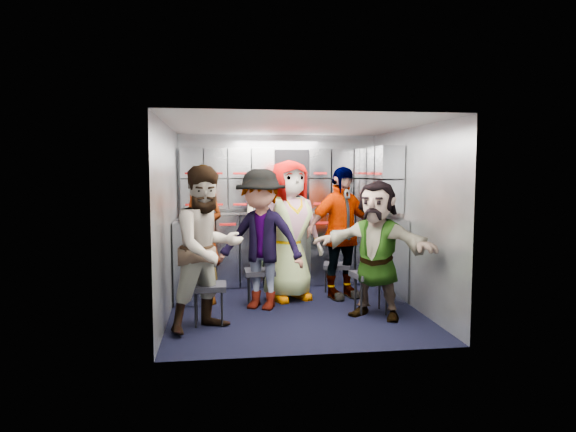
{
  "coord_description": "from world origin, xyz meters",
  "views": [
    {
      "loc": [
        -0.85,
        -5.77,
        1.6
      ],
      "look_at": [
        -0.02,
        0.35,
        1.05
      ],
      "focal_mm": 32.0,
      "sensor_mm": 36.0,
      "label": 1
    }
  ],
  "objects": [
    {
      "name": "red_latch_strip",
      "position": [
        0.0,
        1.09,
        0.88
      ],
      "size": [
        2.6,
        0.02,
        0.03
      ],
      "primitive_type": "cube",
      "color": "#AF1110",
      "rests_on": "cart_bank_back"
    },
    {
      "name": "ceiling",
      "position": [
        0.0,
        0.0,
        2.1
      ],
      "size": [
        2.8,
        3.0,
        0.02
      ],
      "primitive_type": "cube",
      "color": "silver",
      "rests_on": "wall_back"
    },
    {
      "name": "jump_seat_mid_left",
      "position": [
        -0.37,
        0.25,
        0.37
      ],
      "size": [
        0.36,
        0.34,
        0.42
      ],
      "rotation": [
        0.0,
        0.0,
        0.01
      ],
      "color": "black",
      "rests_on": "ground"
    },
    {
      "name": "wall_right",
      "position": [
        1.4,
        0.0,
        1.05
      ],
      "size": [
        0.04,
        3.0,
        2.1
      ],
      "primitive_type": "cube",
      "color": "gray",
      "rests_on": "ground"
    },
    {
      "name": "floor",
      "position": [
        0.0,
        0.0,
        0.0
      ],
      "size": [
        3.0,
        3.0,
        0.0
      ],
      "primitive_type": "plane",
      "color": "black",
      "rests_on": "ground"
    },
    {
      "name": "bottle_mid",
      "position": [
        0.14,
        1.24,
        1.14
      ],
      "size": [
        0.06,
        0.06,
        0.22
      ],
      "primitive_type": "cylinder",
      "color": "white",
      "rests_on": "counter"
    },
    {
      "name": "jump_seat_near_left",
      "position": [
        -0.96,
        -0.48,
        0.38
      ],
      "size": [
        0.36,
        0.34,
        0.43
      ],
      "rotation": [
        0.0,
        0.0,
        -0.01
      ],
      "color": "black",
      "rests_on": "ground"
    },
    {
      "name": "coffee_niche",
      "position": [
        0.18,
        1.41,
        1.47
      ],
      "size": [
        0.46,
        0.16,
        0.84
      ],
      "primitive_type": null,
      "color": "black",
      "rests_on": "wall_back"
    },
    {
      "name": "attendant_standing",
      "position": [
        -1.05,
        0.41,
        0.83
      ],
      "size": [
        0.72,
        0.7,
        1.67
      ],
      "primitive_type": "imported",
      "rotation": [
        0.0,
        0.0,
        -0.73
      ],
      "color": "black",
      "rests_on": "ground"
    },
    {
      "name": "attendant_arc_c",
      "position": [
        0.01,
        0.46,
        0.86
      ],
      "size": [
        0.98,
        0.79,
        1.72
      ],
      "primitive_type": "imported",
      "rotation": [
        0.0,
        0.0,
        0.33
      ],
      "color": "black",
      "rests_on": "ground"
    },
    {
      "name": "jump_seat_mid_right",
      "position": [
        0.66,
        0.61,
        0.35
      ],
      "size": [
        0.4,
        0.39,
        0.4
      ],
      "rotation": [
        0.0,
        0.0,
        -0.24
      ],
      "color": "black",
      "rests_on": "ground"
    },
    {
      "name": "attendant_arc_a",
      "position": [
        -0.96,
        -0.66,
        0.82
      ],
      "size": [
        1.01,
        0.96,
        1.64
      ],
      "primitive_type": "imported",
      "rotation": [
        0.0,
        0.0,
        0.59
      ],
      "color": "black",
      "rests_on": "ground"
    },
    {
      "name": "attendant_arc_e",
      "position": [
        0.84,
        -0.45,
        0.75
      ],
      "size": [
        1.38,
        1.18,
        1.5
      ],
      "primitive_type": "imported",
      "rotation": [
        0.0,
        0.0,
        -0.64
      ],
      "color": "black",
      "rests_on": "ground"
    },
    {
      "name": "jump_seat_center",
      "position": [
        0.01,
        0.64,
        0.38
      ],
      "size": [
        0.47,
        0.46,
        0.43
      ],
      "rotation": [
        0.0,
        0.0,
        -0.42
      ],
      "color": "black",
      "rests_on": "ground"
    },
    {
      "name": "bottle_right",
      "position": [
        0.31,
        1.24,
        1.16
      ],
      "size": [
        0.07,
        0.07,
        0.26
      ],
      "primitive_type": "cylinder",
      "color": "white",
      "rests_on": "counter"
    },
    {
      "name": "jump_seat_near_right",
      "position": [
        0.84,
        -0.27,
        0.4
      ],
      "size": [
        0.45,
        0.43,
        0.46
      ],
      "rotation": [
        0.0,
        0.0,
        0.18
      ],
      "color": "black",
      "rests_on": "ground"
    },
    {
      "name": "cup_left",
      "position": [
        -0.42,
        1.23,
        1.08
      ],
      "size": [
        0.08,
        0.08,
        0.11
      ],
      "primitive_type": "cylinder",
      "color": "beige",
      "rests_on": "counter"
    },
    {
      "name": "bottle_left",
      "position": [
        -0.36,
        1.24,
        1.17
      ],
      "size": [
        0.06,
        0.06,
        0.27
      ],
      "primitive_type": "cylinder",
      "color": "white",
      "rests_on": "counter"
    },
    {
      "name": "cart_bank_left",
      "position": [
        -1.19,
        0.56,
        0.49
      ],
      "size": [
        0.38,
        0.76,
        0.99
      ],
      "primitive_type": "cube",
      "color": "#9AA0AA",
      "rests_on": "ground"
    },
    {
      "name": "locker_bank_back",
      "position": [
        0.0,
        1.35,
        1.49
      ],
      "size": [
        2.68,
        0.28,
        0.82
      ],
      "primitive_type": "cube",
      "color": "#9AA0AA",
      "rests_on": "wall_back"
    },
    {
      "name": "right_cabinet",
      "position": [
        1.25,
        0.6,
        0.5
      ],
      "size": [
        0.28,
        1.2,
        1.0
      ],
      "primitive_type": "cube",
      "color": "#9AA0AA",
      "rests_on": "ground"
    },
    {
      "name": "locker_bank_right",
      "position": [
        1.25,
        0.7,
        1.49
      ],
      "size": [
        0.28,
        1.0,
        0.82
      ],
      "primitive_type": "cube",
      "color": "#9AA0AA",
      "rests_on": "wall_right"
    },
    {
      "name": "counter",
      "position": [
        0.0,
        1.29,
        1.01
      ],
      "size": [
        2.68,
        0.42,
        0.03
      ],
      "primitive_type": "cube",
      "color": "#AEB1B5",
      "rests_on": "cart_bank_back"
    },
    {
      "name": "wall_back",
      "position": [
        0.0,
        1.5,
        1.05
      ],
      "size": [
        2.8,
        0.04,
        2.1
      ],
      "primitive_type": "cube",
      "color": "gray",
      "rests_on": "ground"
    },
    {
      "name": "cup_right",
      "position": [
        0.98,
        1.23,
        1.09
      ],
      "size": [
        0.08,
        0.08,
        0.11
      ],
      "primitive_type": "cylinder",
      "color": "beige",
      "rests_on": "counter"
    },
    {
      "name": "attendant_arc_b",
      "position": [
        -0.37,
        0.07,
        0.81
      ],
      "size": [
        1.2,
        1.01,
        1.62
      ],
      "primitive_type": "imported",
      "rotation": [
        0.0,
        0.0,
        -0.47
      ],
      "color": "black",
      "rests_on": "ground"
    },
    {
      "name": "wall_left",
      "position": [
        -1.4,
        0.0,
        1.05
      ],
      "size": [
        0.04,
        3.0,
        2.1
      ],
      "primitive_type": "cube",
      "color": "gray",
      "rests_on": "ground"
    },
    {
      "name": "attendant_arc_d",
      "position": [
        0.66,
        0.43,
        0.82
      ],
      "size": [
        1.05,
        0.71,
        1.65
      ],
      "primitive_type": "imported",
      "rotation": [
        0.0,
        0.0,
        0.36
      ],
      "color": "black",
      "rests_on": "ground"
    },
    {
      "name": "cart_bank_back",
      "position": [
        0.0,
        1.29,
        0.49
      ],
      "size": [
        2.68,
        0.38,
        0.99
      ],
      "primitive_type": "cube",
      "color": "#9AA0AA",
      "rests_on": "ground"
    }
  ]
}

